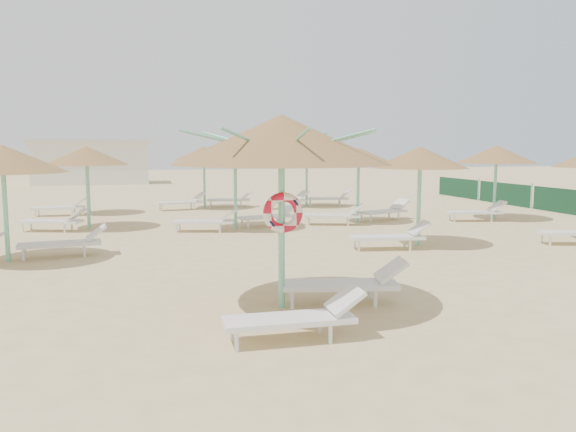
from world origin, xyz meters
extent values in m
plane|color=#D4BD81|center=(0.00, 0.00, 0.00)|extent=(120.00, 120.00, 0.00)
cylinder|color=#73C8A9|center=(-0.29, -0.08, 1.33)|extent=(0.11, 0.11, 2.65)
cone|color=olive|center=(-0.29, -0.08, 2.77)|extent=(3.54, 3.54, 0.80)
cylinder|color=#73C8A9|center=(-0.29, -0.08, 2.50)|extent=(0.20, 0.20, 0.12)
cylinder|color=#73C8A9|center=(0.52, -0.08, 2.73)|extent=(1.60, 0.04, 0.40)
cylinder|color=#73C8A9|center=(0.28, 0.50, 2.73)|extent=(1.16, 1.16, 0.40)
cylinder|color=#73C8A9|center=(-0.29, 0.74, 2.73)|extent=(0.04, 1.60, 0.40)
cylinder|color=#73C8A9|center=(-0.87, 0.50, 2.73)|extent=(1.16, 1.16, 0.40)
cylinder|color=#73C8A9|center=(-1.11, -0.08, 2.73)|extent=(1.60, 0.04, 0.40)
cylinder|color=#73C8A9|center=(-0.87, -0.65, 2.73)|extent=(1.16, 1.16, 0.40)
cylinder|color=#73C8A9|center=(-0.29, -0.89, 2.73)|extent=(0.04, 1.60, 0.40)
cylinder|color=#73C8A9|center=(0.28, -0.65, 2.73)|extent=(1.16, 1.16, 0.40)
torus|color=red|center=(-0.29, -0.18, 1.60)|extent=(0.66, 0.15, 0.66)
cylinder|color=white|center=(-1.35, -1.89, 0.13)|extent=(0.06, 0.06, 0.27)
cylinder|color=white|center=(-1.34, -1.42, 0.13)|extent=(0.06, 0.06, 0.27)
cylinder|color=white|center=(-0.07, -1.92, 0.13)|extent=(0.06, 0.06, 0.27)
cylinder|color=white|center=(-0.06, -1.44, 0.13)|extent=(0.06, 0.06, 0.27)
cube|color=white|center=(-0.58, -1.67, 0.30)|extent=(1.81, 0.62, 0.08)
cube|color=white|center=(0.22, -1.68, 0.53)|extent=(0.47, 0.58, 0.35)
cylinder|color=white|center=(-0.13, -0.17, 0.14)|extent=(0.06, 0.06, 0.29)
cylinder|color=white|center=(-0.03, 0.34, 0.14)|extent=(0.06, 0.06, 0.29)
cylinder|color=white|center=(1.23, -0.44, 0.14)|extent=(0.06, 0.06, 0.29)
cylinder|color=white|center=(1.33, 0.06, 0.14)|extent=(0.06, 0.06, 0.29)
cube|color=white|center=(0.73, -0.08, 0.33)|extent=(2.04, 1.02, 0.08)
cube|color=white|center=(1.58, -0.25, 0.58)|extent=(0.61, 0.71, 0.38)
cylinder|color=#73C8A9|center=(-5.56, 5.24, 1.15)|extent=(0.11, 0.11, 2.30)
cone|color=olive|center=(-5.56, 5.24, 2.40)|extent=(2.86, 2.86, 0.64)
cylinder|color=#73C8A9|center=(-5.56, 5.24, 2.15)|extent=(0.20, 0.20, 0.12)
cylinder|color=white|center=(-5.23, 5.20, 0.14)|extent=(0.06, 0.06, 0.28)
cylinder|color=white|center=(-5.28, 5.70, 0.14)|extent=(0.06, 0.06, 0.28)
cylinder|color=white|center=(-3.88, 5.35, 0.14)|extent=(0.06, 0.06, 0.28)
cylinder|color=white|center=(-3.94, 5.85, 0.14)|extent=(0.06, 0.06, 0.28)
cube|color=white|center=(-4.46, 5.54, 0.32)|extent=(1.96, 0.83, 0.08)
cube|color=white|center=(-3.61, 5.63, 0.56)|extent=(0.55, 0.65, 0.36)
cylinder|color=#73C8A9|center=(-4.21, 10.48, 1.15)|extent=(0.11, 0.11, 2.30)
cone|color=olive|center=(-4.21, 10.48, 2.39)|extent=(2.71, 2.71, 0.61)
cylinder|color=#73C8A9|center=(-4.21, 10.48, 2.15)|extent=(0.20, 0.20, 0.12)
cylinder|color=white|center=(-6.15, 10.10, 0.14)|extent=(0.06, 0.06, 0.28)
cylinder|color=white|center=(-5.99, 10.57, 0.14)|extent=(0.06, 0.06, 0.28)
cylinder|color=white|center=(-4.87, 9.67, 0.14)|extent=(0.06, 0.06, 0.28)
cylinder|color=white|center=(-4.71, 10.15, 0.14)|extent=(0.06, 0.06, 0.28)
cube|color=white|center=(-5.31, 10.08, 0.32)|extent=(2.00, 1.19, 0.08)
cube|color=white|center=(-4.50, 9.81, 0.56)|extent=(0.65, 0.72, 0.36)
cylinder|color=#73C8A9|center=(-4.56, 14.81, 1.15)|extent=(0.11, 0.11, 2.30)
cone|color=olive|center=(-4.56, 14.81, 2.38)|extent=(2.45, 2.45, 0.55)
cylinder|color=#73C8A9|center=(-4.56, 14.81, 2.15)|extent=(0.20, 0.20, 0.12)
cylinder|color=white|center=(-6.48, 14.21, 0.14)|extent=(0.06, 0.06, 0.28)
cylinder|color=white|center=(-6.44, 14.71, 0.14)|extent=(0.06, 0.06, 0.28)
cylinder|color=white|center=(-5.13, 14.12, 0.14)|extent=(0.06, 0.06, 0.28)
cylinder|color=white|center=(-5.10, 14.62, 0.14)|extent=(0.06, 0.06, 0.28)
cube|color=white|center=(-5.66, 14.41, 0.32)|extent=(1.94, 0.75, 0.08)
cube|color=white|center=(-4.82, 14.35, 0.56)|extent=(0.52, 0.63, 0.36)
cylinder|color=#73C8A9|center=(0.46, 9.21, 1.15)|extent=(0.11, 0.11, 2.30)
cone|color=olive|center=(0.46, 9.21, 2.40)|extent=(2.91, 2.91, 0.65)
cylinder|color=#73C8A9|center=(0.46, 9.21, 2.15)|extent=(0.20, 0.20, 0.12)
cylinder|color=white|center=(-1.48, 8.76, 0.14)|extent=(0.06, 0.06, 0.28)
cylinder|color=white|center=(-1.35, 9.25, 0.14)|extent=(0.06, 0.06, 0.28)
cylinder|color=white|center=(-0.17, 8.43, 0.14)|extent=(0.06, 0.06, 0.28)
cylinder|color=white|center=(-0.04, 8.91, 0.14)|extent=(0.06, 0.06, 0.28)
cube|color=white|center=(-0.64, 8.81, 0.32)|extent=(1.99, 1.07, 0.08)
cube|color=white|center=(0.18, 8.60, 0.56)|extent=(0.62, 0.70, 0.36)
cylinder|color=white|center=(0.85, 9.07, 0.14)|extent=(0.06, 0.06, 0.28)
cylinder|color=white|center=(0.72, 9.55, 0.14)|extent=(0.06, 0.06, 0.28)
cylinder|color=white|center=(2.16, 9.40, 0.14)|extent=(0.06, 0.06, 0.28)
cylinder|color=white|center=(2.03, 9.89, 0.14)|extent=(0.06, 0.06, 0.28)
cube|color=white|center=(1.56, 9.51, 0.32)|extent=(1.99, 1.07, 0.08)
cube|color=white|center=(2.38, 9.72, 0.56)|extent=(0.62, 0.70, 0.36)
cylinder|color=#73C8A9|center=(0.16, 15.73, 1.15)|extent=(0.11, 0.11, 2.30)
cone|color=olive|center=(0.16, 15.73, 2.39)|extent=(2.63, 2.63, 0.59)
cylinder|color=#73C8A9|center=(0.16, 15.73, 2.15)|extent=(0.20, 0.20, 0.12)
cylinder|color=white|center=(-1.69, 14.95, 0.14)|extent=(0.06, 0.06, 0.28)
cylinder|color=white|center=(-1.77, 15.44, 0.14)|extent=(0.06, 0.06, 0.28)
cylinder|color=white|center=(-0.36, 15.17, 0.14)|extent=(0.06, 0.06, 0.28)
cylinder|color=white|center=(-0.44, 15.66, 0.14)|extent=(0.06, 0.06, 0.28)
cube|color=white|center=(-0.94, 15.33, 0.32)|extent=(1.98, 0.92, 0.08)
cube|color=white|center=(-0.11, 15.47, 0.56)|extent=(0.58, 0.67, 0.36)
cylinder|color=white|center=(0.43, 15.91, 0.14)|extent=(0.06, 0.06, 0.28)
cylinder|color=white|center=(0.51, 16.41, 0.14)|extent=(0.06, 0.06, 0.28)
cylinder|color=white|center=(1.76, 15.69, 0.14)|extent=(0.06, 0.06, 0.28)
cylinder|color=white|center=(1.84, 16.19, 0.14)|extent=(0.06, 0.06, 0.28)
cube|color=white|center=(1.26, 16.03, 0.32)|extent=(1.98, 0.92, 0.08)
cube|color=white|center=(2.09, 15.89, 0.56)|extent=(0.58, 0.67, 0.36)
cylinder|color=#73C8A9|center=(4.77, 4.86, 1.15)|extent=(0.11, 0.11, 2.30)
cone|color=olive|center=(4.77, 4.86, 2.39)|extent=(2.56, 2.56, 0.58)
cylinder|color=#73C8A9|center=(4.77, 4.86, 2.15)|extent=(0.20, 0.20, 0.12)
cylinder|color=white|center=(2.84, 4.34, 0.14)|extent=(0.06, 0.06, 0.28)
cylinder|color=white|center=(2.92, 4.83, 0.14)|extent=(0.06, 0.06, 0.28)
cylinder|color=white|center=(4.17, 4.12, 0.14)|extent=(0.06, 0.06, 0.28)
cylinder|color=white|center=(4.25, 4.62, 0.14)|extent=(0.06, 0.06, 0.28)
cube|color=white|center=(3.67, 4.46, 0.32)|extent=(1.97, 0.91, 0.08)
cube|color=white|center=(4.51, 4.32, 0.56)|extent=(0.57, 0.67, 0.36)
cylinder|color=#73C8A9|center=(4.92, 9.67, 1.15)|extent=(0.11, 0.11, 2.30)
cone|color=olive|center=(4.92, 9.67, 2.38)|extent=(2.39, 2.39, 0.54)
cylinder|color=#73C8A9|center=(4.92, 9.67, 2.15)|extent=(0.20, 0.20, 0.12)
cylinder|color=white|center=(2.98, 9.28, 0.14)|extent=(0.06, 0.06, 0.28)
cylinder|color=white|center=(3.14, 9.75, 0.14)|extent=(0.06, 0.06, 0.28)
cylinder|color=white|center=(4.26, 8.86, 0.14)|extent=(0.06, 0.06, 0.28)
cylinder|color=white|center=(4.42, 9.33, 0.14)|extent=(0.06, 0.06, 0.28)
cube|color=white|center=(3.82, 9.27, 0.32)|extent=(2.00, 1.19, 0.08)
cube|color=white|center=(4.63, 9.00, 0.56)|extent=(0.65, 0.72, 0.36)
cylinder|color=white|center=(5.34, 9.48, 0.14)|extent=(0.06, 0.06, 0.28)
cylinder|color=white|center=(5.18, 9.95, 0.14)|extent=(0.06, 0.06, 0.28)
cylinder|color=white|center=(6.62, 9.90, 0.14)|extent=(0.06, 0.06, 0.28)
cylinder|color=white|center=(6.46, 10.38, 0.14)|extent=(0.06, 0.06, 0.28)
cube|color=white|center=(6.02, 9.97, 0.32)|extent=(2.00, 1.19, 0.08)
cube|color=white|center=(6.83, 10.23, 0.56)|extent=(0.65, 0.72, 0.36)
cylinder|color=#73C8A9|center=(4.67, 15.23, 1.15)|extent=(0.11, 0.11, 2.30)
cone|color=olive|center=(4.67, 15.23, 2.38)|extent=(2.50, 2.50, 0.56)
cylinder|color=#73C8A9|center=(4.67, 15.23, 2.15)|extent=(0.20, 0.20, 0.12)
cylinder|color=white|center=(2.85, 14.39, 0.14)|extent=(0.06, 0.06, 0.28)
cylinder|color=white|center=(2.73, 14.88, 0.14)|extent=(0.06, 0.06, 0.28)
cylinder|color=white|center=(4.16, 14.73, 0.14)|extent=(0.06, 0.06, 0.28)
cylinder|color=white|center=(4.04, 15.21, 0.14)|extent=(0.06, 0.06, 0.28)
cube|color=white|center=(3.57, 14.83, 0.32)|extent=(1.99, 1.07, 0.08)
cube|color=white|center=(4.39, 15.04, 0.56)|extent=(0.62, 0.70, 0.36)
cylinder|color=white|center=(4.93, 15.49, 0.14)|extent=(0.06, 0.06, 0.28)
cylinder|color=white|center=(5.05, 15.97, 0.14)|extent=(0.06, 0.06, 0.28)
cylinder|color=white|center=(6.24, 15.15, 0.14)|extent=(0.06, 0.06, 0.28)
cylinder|color=white|center=(6.36, 15.64, 0.14)|extent=(0.06, 0.06, 0.28)
cube|color=white|center=(5.77, 15.53, 0.32)|extent=(1.99, 1.07, 0.08)
cube|color=white|center=(6.59, 15.32, 0.56)|extent=(0.62, 0.70, 0.36)
cylinder|color=white|center=(8.17, 3.83, 0.14)|extent=(0.06, 0.06, 0.28)
cylinder|color=white|center=(8.30, 4.31, 0.14)|extent=(0.06, 0.06, 0.28)
cube|color=white|center=(9.01, 3.86, 0.32)|extent=(2.00, 1.10, 0.08)
cylinder|color=#73C8A9|center=(10.22, 9.32, 1.15)|extent=(0.11, 0.11, 2.30)
cone|color=olive|center=(10.22, 9.32, 2.40)|extent=(2.88, 2.88, 0.65)
cylinder|color=#73C8A9|center=(10.22, 9.32, 2.15)|extent=(0.20, 0.20, 0.12)
cylinder|color=white|center=(8.28, 8.83, 0.14)|extent=(0.06, 0.06, 0.28)
cylinder|color=white|center=(8.39, 9.32, 0.14)|extent=(0.06, 0.06, 0.28)
cylinder|color=white|center=(9.61, 8.56, 0.14)|extent=(0.06, 0.06, 0.28)
cylinder|color=white|center=(9.71, 9.05, 0.14)|extent=(0.06, 0.06, 0.28)
cube|color=white|center=(9.12, 8.92, 0.32)|extent=(1.99, 0.99, 0.08)
cube|color=white|center=(9.95, 8.74, 0.56)|extent=(0.60, 0.69, 0.36)
cube|color=silver|center=(-6.00, 35.00, 1.50)|extent=(8.00, 4.00, 3.00)
cube|color=beige|center=(-6.00, 35.00, 3.12)|extent=(8.40, 4.40, 0.25)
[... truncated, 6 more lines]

